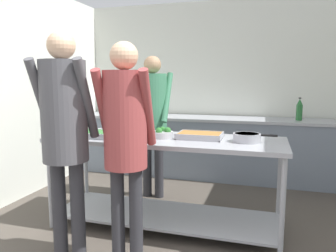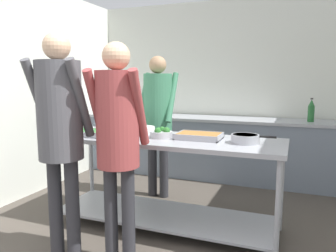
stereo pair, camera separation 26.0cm
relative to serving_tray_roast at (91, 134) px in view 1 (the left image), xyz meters
name	(u,v)px [view 1 (the left image)]	position (x,y,z in m)	size (l,w,h in m)	color
wall_rear	(214,88)	(0.84, 2.37, 0.40)	(4.24, 0.06, 2.65)	silver
wall_left	(12,91)	(-1.25, 0.37, 0.40)	(0.06, 4.11, 2.65)	silver
back_counter	(209,147)	(0.84, 2.00, -0.47)	(4.08, 0.65, 0.90)	slate
serving_counter	(165,167)	(0.71, 0.15, -0.32)	(2.26, 0.77, 0.90)	#9EA0A8
serving_tray_roast	(91,134)	(0.00, 0.00, 0.00)	(0.49, 0.29, 0.05)	#9EA0A8
plate_stack	(142,130)	(0.41, 0.31, 0.01)	(0.25, 0.25, 0.07)	white
broccoli_bowl	(162,134)	(0.68, 0.14, 0.01)	(0.22, 0.22, 0.11)	#B2B2B7
serving_tray_vegetables	(200,136)	(1.04, 0.22, 0.00)	(0.42, 0.31, 0.05)	#9EA0A8
sauce_pan	(247,137)	(1.48, 0.15, 0.02)	(0.38, 0.24, 0.08)	#9EA0A8
guest_serving_left	(65,123)	(0.16, -0.67, 0.20)	(0.48, 0.39, 1.81)	#2D2D33
guest_serving_right	(125,130)	(0.62, -0.58, 0.16)	(0.46, 0.38, 1.73)	#2D2D33
cook_behind_counter	(153,111)	(0.31, 0.93, 0.15)	(0.44, 0.35, 1.74)	#2D2D33
water_bottle	(299,110)	(2.07, 1.97, 0.12)	(0.08, 0.08, 0.31)	#23602D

